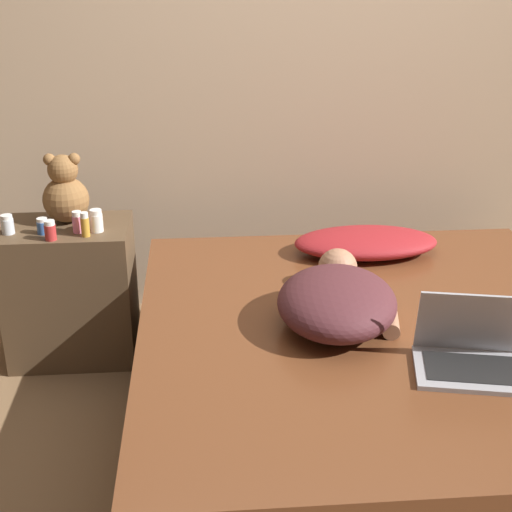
{
  "coord_description": "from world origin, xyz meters",
  "views": [
    {
      "loc": [
        -0.62,
        -2.21,
        1.69
      ],
      "look_at": [
        -0.42,
        0.23,
        0.65
      ],
      "focal_mm": 50.0,
      "sensor_mm": 36.0,
      "label": 1
    }
  ],
  "objects_px": {
    "bottle_clear": "(7,225)",
    "bottle_blue": "(43,226)",
    "teddy_bear": "(65,192)",
    "bottle_red": "(50,231)",
    "person_lying": "(338,299)",
    "laptop": "(471,352)",
    "pillow": "(366,242)",
    "bottle_amber": "(85,225)",
    "bottle_white": "(96,221)",
    "bottle_pink": "(77,222)"
  },
  "relations": [
    {
      "from": "bottle_clear",
      "to": "bottle_blue",
      "type": "height_order",
      "value": "bottle_clear"
    },
    {
      "from": "teddy_bear",
      "to": "bottle_red",
      "type": "distance_m",
      "value": 0.24
    },
    {
      "from": "bottle_clear",
      "to": "person_lying",
      "type": "bearing_deg",
      "value": -25.3
    },
    {
      "from": "laptop",
      "to": "teddy_bear",
      "type": "xyz_separation_m",
      "value": [
        -1.42,
        1.08,
        0.22
      ]
    },
    {
      "from": "laptop",
      "to": "bottle_blue",
      "type": "distance_m",
      "value": 1.77
    },
    {
      "from": "person_lying",
      "to": "teddy_bear",
      "type": "bearing_deg",
      "value": 156.4
    },
    {
      "from": "bottle_clear",
      "to": "bottle_red",
      "type": "bearing_deg",
      "value": -24.47
    },
    {
      "from": "pillow",
      "to": "bottle_amber",
      "type": "bearing_deg",
      "value": -176.89
    },
    {
      "from": "laptop",
      "to": "bottle_white",
      "type": "bearing_deg",
      "value": 155.66
    },
    {
      "from": "pillow",
      "to": "person_lying",
      "type": "distance_m",
      "value": 0.66
    },
    {
      "from": "bottle_white",
      "to": "bottle_amber",
      "type": "bearing_deg",
      "value": -126.52
    },
    {
      "from": "bottle_amber",
      "to": "bottle_blue",
      "type": "bearing_deg",
      "value": 166.05
    },
    {
      "from": "bottle_blue",
      "to": "bottle_white",
      "type": "distance_m",
      "value": 0.22
    },
    {
      "from": "person_lying",
      "to": "laptop",
      "type": "distance_m",
      "value": 0.5
    },
    {
      "from": "bottle_clear",
      "to": "bottle_amber",
      "type": "relative_size",
      "value": 0.79
    },
    {
      "from": "teddy_bear",
      "to": "bottle_red",
      "type": "bearing_deg",
      "value": -98.98
    },
    {
      "from": "bottle_pink",
      "to": "pillow",
      "type": "bearing_deg",
      "value": 0.83
    },
    {
      "from": "person_lying",
      "to": "bottle_blue",
      "type": "height_order",
      "value": "bottle_blue"
    },
    {
      "from": "pillow",
      "to": "teddy_bear",
      "type": "relative_size",
      "value": 2.08
    },
    {
      "from": "bottle_white",
      "to": "bottle_amber",
      "type": "relative_size",
      "value": 0.93
    },
    {
      "from": "person_lying",
      "to": "bottle_clear",
      "type": "relative_size",
      "value": 8.56
    },
    {
      "from": "bottle_blue",
      "to": "bottle_red",
      "type": "bearing_deg",
      "value": -58.89
    },
    {
      "from": "pillow",
      "to": "laptop",
      "type": "relative_size",
      "value": 1.6
    },
    {
      "from": "person_lying",
      "to": "bottle_amber",
      "type": "relative_size",
      "value": 6.73
    },
    {
      "from": "bottle_clear",
      "to": "teddy_bear",
      "type": "bearing_deg",
      "value": 30.31
    },
    {
      "from": "person_lying",
      "to": "bottle_clear",
      "type": "bearing_deg",
      "value": 165.99
    },
    {
      "from": "teddy_bear",
      "to": "bottle_amber",
      "type": "relative_size",
      "value": 2.92
    },
    {
      "from": "bottle_blue",
      "to": "pillow",
      "type": "bearing_deg",
      "value": 0.83
    },
    {
      "from": "person_lying",
      "to": "laptop",
      "type": "xyz_separation_m",
      "value": [
        0.36,
        -0.34,
        -0.03
      ]
    },
    {
      "from": "pillow",
      "to": "teddy_bear",
      "type": "bearing_deg",
      "value": 174.57
    },
    {
      "from": "pillow",
      "to": "laptop",
      "type": "bearing_deg",
      "value": -82.64
    },
    {
      "from": "laptop",
      "to": "teddy_bear",
      "type": "distance_m",
      "value": 1.8
    },
    {
      "from": "person_lying",
      "to": "bottle_amber",
      "type": "bearing_deg",
      "value": 161.41
    },
    {
      "from": "laptop",
      "to": "bottle_red",
      "type": "height_order",
      "value": "laptop"
    },
    {
      "from": "bottle_blue",
      "to": "laptop",
      "type": "bearing_deg",
      "value": -31.95
    },
    {
      "from": "bottle_clear",
      "to": "bottle_white",
      "type": "distance_m",
      "value": 0.37
    },
    {
      "from": "teddy_bear",
      "to": "bottle_blue",
      "type": "distance_m",
      "value": 0.19
    },
    {
      "from": "bottle_amber",
      "to": "pillow",
      "type": "bearing_deg",
      "value": 3.11
    },
    {
      "from": "person_lying",
      "to": "bottle_clear",
      "type": "distance_m",
      "value": 1.42
    },
    {
      "from": "bottle_clear",
      "to": "bottle_pink",
      "type": "relative_size",
      "value": 0.88
    },
    {
      "from": "laptop",
      "to": "bottle_blue",
      "type": "bearing_deg",
      "value": 160.12
    },
    {
      "from": "pillow",
      "to": "bottle_white",
      "type": "relative_size",
      "value": 6.57
    },
    {
      "from": "bottle_red",
      "to": "bottle_clear",
      "type": "bearing_deg",
      "value": 155.53
    },
    {
      "from": "bottle_amber",
      "to": "bottle_pink",
      "type": "bearing_deg",
      "value": 128.88
    },
    {
      "from": "bottle_white",
      "to": "bottle_amber",
      "type": "xyz_separation_m",
      "value": [
        -0.04,
        -0.05,
        0.0
      ]
    },
    {
      "from": "bottle_pink",
      "to": "bottle_amber",
      "type": "height_order",
      "value": "bottle_amber"
    },
    {
      "from": "bottle_red",
      "to": "bottle_pink",
      "type": "bearing_deg",
      "value": 37.87
    },
    {
      "from": "laptop",
      "to": "bottle_pink",
      "type": "height_order",
      "value": "laptop"
    },
    {
      "from": "bottle_red",
      "to": "bottle_white",
      "type": "xyz_separation_m",
      "value": [
        0.18,
        0.08,
        0.01
      ]
    },
    {
      "from": "bottle_clear",
      "to": "bottle_pink",
      "type": "bearing_deg",
      "value": -1.97
    }
  ]
}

